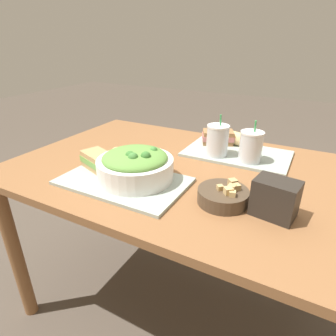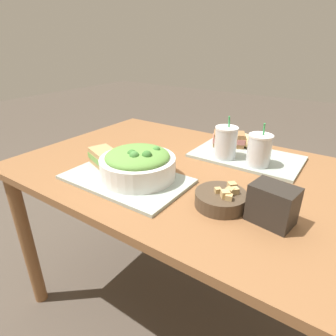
% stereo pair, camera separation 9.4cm
% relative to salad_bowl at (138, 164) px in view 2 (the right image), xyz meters
% --- Properties ---
extents(ground_plane, '(12.00, 12.00, 0.00)m').
position_rel_salad_bowl_xyz_m(ground_plane, '(0.11, 0.19, -0.84)').
color(ground_plane, '#4C4238').
extents(dining_table, '(1.41, 0.92, 0.78)m').
position_rel_salad_bowl_xyz_m(dining_table, '(0.11, 0.19, -0.16)').
color(dining_table, brown).
rests_on(dining_table, ground_plane).
extents(tray_near, '(0.45, 0.28, 0.01)m').
position_rel_salad_bowl_xyz_m(tray_near, '(-0.03, -0.03, -0.06)').
color(tray_near, '#99A89E').
rests_on(tray_near, dining_table).
extents(tray_far, '(0.45, 0.28, 0.01)m').
position_rel_salad_bowl_xyz_m(tray_far, '(0.25, 0.43, -0.06)').
color(tray_far, '#99A89E').
rests_on(tray_far, dining_table).
extents(salad_bowl, '(0.27, 0.27, 0.12)m').
position_rel_salad_bowl_xyz_m(salad_bowl, '(0.00, 0.00, 0.00)').
color(salad_bowl, white).
rests_on(salad_bowl, tray_near).
extents(soup_bowl, '(0.16, 0.16, 0.07)m').
position_rel_salad_bowl_xyz_m(soup_bowl, '(0.33, 0.01, -0.04)').
color(soup_bowl, '#473828').
rests_on(soup_bowl, dining_table).
extents(sandwich_near, '(0.17, 0.13, 0.06)m').
position_rel_salad_bowl_xyz_m(sandwich_near, '(-0.18, 0.01, -0.02)').
color(sandwich_near, tan).
rests_on(sandwich_near, tray_near).
extents(baguette_near, '(0.16, 0.10, 0.06)m').
position_rel_salad_bowl_xyz_m(baguette_near, '(-0.09, 0.07, -0.02)').
color(baguette_near, tan).
rests_on(baguette_near, tray_near).
extents(sandwich_far, '(0.17, 0.14, 0.06)m').
position_rel_salad_bowl_xyz_m(sandwich_far, '(0.14, 0.50, -0.02)').
color(sandwich_far, olive).
rests_on(sandwich_far, tray_far).
extents(baguette_far, '(0.14, 0.10, 0.06)m').
position_rel_salad_bowl_xyz_m(baguette_far, '(0.21, 0.53, -0.02)').
color(baguette_far, tan).
rests_on(baguette_far, tray_far).
extents(drink_cup_dark, '(0.09, 0.09, 0.18)m').
position_rel_salad_bowl_xyz_m(drink_cup_dark, '(0.18, 0.36, 0.01)').
color(drink_cup_dark, silver).
rests_on(drink_cup_dark, tray_far).
extents(drink_cup_red, '(0.09, 0.09, 0.17)m').
position_rel_salad_bowl_xyz_m(drink_cup_red, '(0.32, 0.36, 0.01)').
color(drink_cup_red, silver).
rests_on(drink_cup_red, tray_far).
extents(chip_bag, '(0.13, 0.11, 0.11)m').
position_rel_salad_bowl_xyz_m(chip_bag, '(0.48, 0.01, -0.01)').
color(chip_bag, '#28231E').
rests_on(chip_bag, dining_table).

